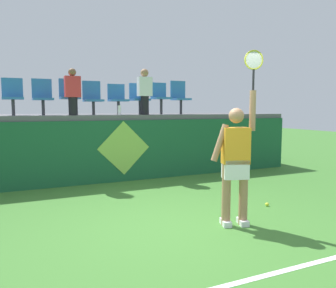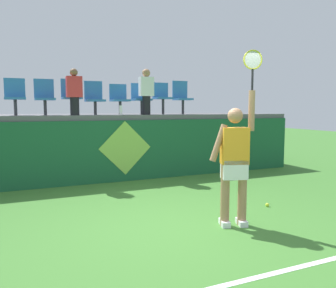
% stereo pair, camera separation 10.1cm
% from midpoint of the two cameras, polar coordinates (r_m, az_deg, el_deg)
% --- Properties ---
extents(ground_plane, '(40.00, 40.00, 0.00)m').
position_cam_midpoint_polar(ground_plane, '(5.14, 2.05, -13.62)').
color(ground_plane, '#3D752D').
extents(court_back_wall, '(10.17, 0.20, 1.45)m').
position_cam_midpoint_polar(court_back_wall, '(8.14, -8.62, -1.17)').
color(court_back_wall, '#195633').
rests_on(court_back_wall, ground_plane).
extents(spectator_platform, '(10.17, 3.02, 0.12)m').
position_cam_midpoint_polar(spectator_platform, '(9.50, -11.04, 4.53)').
color(spectator_platform, '#56565B').
rests_on(spectator_platform, court_back_wall).
extents(court_baseline_stripe, '(9.16, 0.08, 0.01)m').
position_cam_midpoint_polar(court_baseline_stripe, '(3.81, 14.16, -21.04)').
color(court_baseline_stripe, white).
rests_on(court_baseline_stripe, ground_plane).
extents(tennis_player, '(0.73, 0.36, 2.55)m').
position_cam_midpoint_polar(tennis_player, '(5.07, 11.63, -2.54)').
color(tennis_player, white).
rests_on(tennis_player, ground_plane).
extents(tennis_ball, '(0.07, 0.07, 0.07)m').
position_cam_midpoint_polar(tennis_ball, '(6.36, 16.67, -9.69)').
color(tennis_ball, '#D1E533').
rests_on(tennis_ball, ground_plane).
extents(water_bottle, '(0.07, 0.07, 0.23)m').
position_cam_midpoint_polar(water_bottle, '(8.21, -7.52, 5.60)').
color(water_bottle, white).
rests_on(water_bottle, spectator_platform).
extents(stadium_chair_0, '(0.44, 0.42, 0.83)m').
position_cam_midpoint_polar(stadium_chair_0, '(8.39, -23.84, 7.50)').
color(stadium_chair_0, '#38383D').
rests_on(stadium_chair_0, spectator_platform).
extents(stadium_chair_1, '(0.44, 0.42, 0.84)m').
position_cam_midpoint_polar(stadium_chair_1, '(8.42, -19.57, 7.64)').
color(stadium_chair_1, '#38383D').
rests_on(stadium_chair_1, spectator_platform).
extents(stadium_chair_2, '(0.44, 0.42, 0.86)m').
position_cam_midpoint_polar(stadium_chair_2, '(8.48, -15.50, 7.91)').
color(stadium_chair_2, '#38383D').
rests_on(stadium_chair_2, spectator_platform).
extents(stadium_chair_3, '(0.44, 0.42, 0.83)m').
position_cam_midpoint_polar(stadium_chair_3, '(8.59, -11.85, 7.70)').
color(stadium_chair_3, '#38383D').
rests_on(stadium_chair_3, spectator_platform).
extents(stadium_chair_4, '(0.44, 0.42, 0.77)m').
position_cam_midpoint_polar(stadium_chair_4, '(8.73, -7.80, 7.65)').
color(stadium_chair_4, '#38383D').
rests_on(stadium_chair_4, spectator_platform).
extents(stadium_chair_5, '(0.44, 0.42, 0.81)m').
position_cam_midpoint_polar(stadium_chair_5, '(8.91, -4.24, 7.81)').
color(stadium_chair_5, '#38383D').
rests_on(stadium_chair_5, spectator_platform).
extents(stadium_chair_6, '(0.44, 0.42, 0.84)m').
position_cam_midpoint_polar(stadium_chair_6, '(9.13, -0.69, 8.00)').
color(stadium_chair_6, '#38383D').
rests_on(stadium_chair_6, spectator_platform).
extents(stadium_chair_7, '(0.44, 0.42, 0.91)m').
position_cam_midpoint_polar(stadium_chair_7, '(9.38, 2.59, 8.02)').
color(stadium_chair_7, '#38383D').
rests_on(stadium_chair_7, spectator_platform).
extents(spectator_0, '(0.34, 0.20, 1.04)m').
position_cam_midpoint_polar(spectator_0, '(8.02, -15.00, 8.47)').
color(spectator_0, black).
rests_on(spectator_0, spectator_platform).
extents(spectator_1, '(0.34, 0.20, 1.12)m').
position_cam_midpoint_polar(spectator_1, '(8.53, -3.30, 8.85)').
color(spectator_1, black).
rests_on(spectator_1, spectator_platform).
extents(wall_signage_mount, '(1.27, 0.01, 1.43)m').
position_cam_midpoint_polar(wall_signage_mount, '(8.23, -6.72, -6.16)').
color(wall_signage_mount, '#195633').
rests_on(wall_signage_mount, ground_plane).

